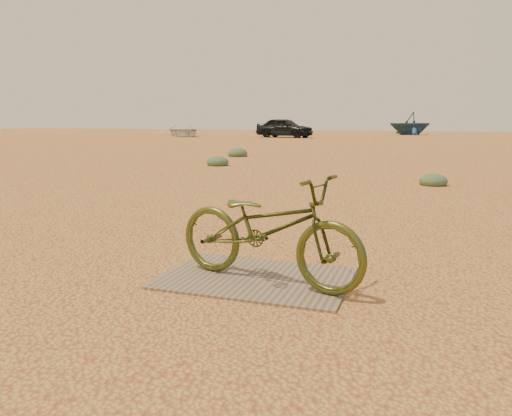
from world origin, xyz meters
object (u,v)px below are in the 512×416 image
(boat_far_left, at_px, (410,123))
(bicycle, at_px, (268,229))
(car, at_px, (285,128))
(plywood_board, at_px, (256,278))
(boat_near_left, at_px, (183,131))

(boat_far_left, bearing_deg, bicycle, -30.96)
(bicycle, height_order, car, car)
(bicycle, xyz_separation_m, car, (-9.61, 34.11, 0.27))
(bicycle, height_order, boat_far_left, boat_far_left)
(plywood_board, xyz_separation_m, boat_near_left, (-18.10, 33.52, 0.47))
(plywood_board, distance_m, bicycle, 0.51)
(plywood_board, relative_size, boat_far_left, 0.41)
(plywood_board, bearing_deg, boat_near_left, 118.37)
(plywood_board, height_order, boat_far_left, boat_far_left)
(boat_far_left, bearing_deg, plywood_board, -31.13)
(plywood_board, bearing_deg, car, 105.56)
(boat_near_left, relative_size, boat_far_left, 1.17)
(bicycle, relative_size, boat_near_left, 0.39)
(bicycle, height_order, boat_near_left, bicycle)
(car, distance_m, boat_far_left, 13.65)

